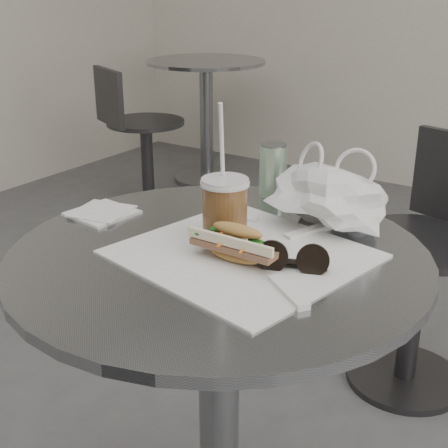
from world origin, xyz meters
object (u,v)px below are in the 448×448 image
Objects in this scene: cafe_table at (219,379)px; iced_coffee at (225,209)px; banh_mi at (236,244)px; drink_can at (273,170)px; bg_chair at (139,149)px; sunglasses at (292,261)px; bg_table at (206,107)px; chair_far at (424,279)px.

cafe_table is 0.34m from iced_coffee.
cafe_table is 3.86× the size of banh_mi.
drink_can reaches higher than banh_mi.
banh_mi is at bearing -19.20° from bg_chair.
banh_mi reaches higher than sunglasses.
bg_chair is (0.01, -0.63, -0.12)m from bg_table.
bg_chair is at bearing -88.97° from bg_table.
chair_far is 1.02m from banh_mi.
banh_mi is at bearing -69.95° from drink_can.
banh_mi reaches higher than bg_chair.
chair_far is at bearing 79.74° from iced_coffee.
iced_coffee is at bearing 135.27° from banh_mi.
cafe_table and bg_table have the same top height.
cafe_table is 0.31m from banh_mi.
drink_can is at bearing 101.85° from iced_coffee.
sunglasses is at bearing -51.51° from bg_table.
banh_mi is 0.75× the size of iced_coffee.
cafe_table is 2.24m from bg_chair.
drink_can is at bearing 103.66° from sunglasses.
drink_can is (-0.06, 0.28, -0.00)m from iced_coffee.
bg_chair is at bearing 135.96° from banh_mi.
iced_coffee reaches higher than banh_mi.
iced_coffee is (-0.02, 0.05, 0.34)m from cafe_table.
iced_coffee reaches higher than chair_far.
drink_can is at bearing -14.49° from bg_chair.
chair_far is 0.98m from iced_coffee.
banh_mi is (0.05, -0.02, 0.31)m from cafe_table.
cafe_table is at bearing -76.92° from drink_can.
drink_can is at bearing 110.15° from banh_mi.
sunglasses is (1.75, -2.20, 0.30)m from bg_table.
bg_table is at bearing -21.84° from chair_far.
bg_chair is 3.93× the size of banh_mi.
drink_can is (-0.21, -0.57, 0.45)m from chair_far.
bg_table is 6.30× the size of drink_can.
cafe_table is at bearing -19.71° from bg_chair.
banh_mi is (1.65, -2.22, 0.31)m from bg_table.
sunglasses is (1.74, -1.57, 0.41)m from bg_chair.
chair_far is at bearing 81.31° from cafe_table.
banh_mi is 1.67× the size of drink_can.
drink_can is (1.52, -1.87, 0.33)m from bg_table.
iced_coffee is at bearing 94.76° from chair_far.
drink_can is (1.51, -1.24, 0.45)m from bg_chair.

